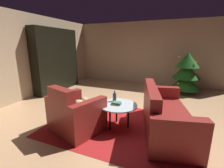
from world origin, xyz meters
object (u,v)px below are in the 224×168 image
object	(u,v)px
couch_red	(164,116)
bottle_on_table	(115,97)
armchair_red	(75,115)
book_stack_on_table	(116,103)
bookshelf_unit	(59,61)
coffee_table	(118,106)
decorated_tree	(186,73)

from	to	relation	value
couch_red	bottle_on_table	world-z (taller)	couch_red
armchair_red	book_stack_on_table	xyz separation A→B (m)	(0.68, 0.44, 0.18)
bookshelf_unit	book_stack_on_table	bearing A→B (deg)	-32.04
book_stack_on_table	coffee_table	bearing A→B (deg)	21.78
bottle_on_table	bookshelf_unit	bearing A→B (deg)	149.43
bookshelf_unit	couch_red	xyz separation A→B (m)	(3.85, -1.63, -0.77)
coffee_table	book_stack_on_table	bearing A→B (deg)	-158.22
bottle_on_table	couch_red	bearing A→B (deg)	3.03
coffee_table	decorated_tree	size ratio (longest dim) A/B	0.54
armchair_red	bottle_on_table	bearing A→B (deg)	46.18
bottle_on_table	decorated_tree	size ratio (longest dim) A/B	0.16
coffee_table	decorated_tree	bearing A→B (deg)	66.31
bookshelf_unit	bottle_on_table	xyz separation A→B (m)	(2.84, -1.68, -0.50)
couch_red	decorated_tree	distance (m)	2.88
armchair_red	book_stack_on_table	distance (m)	0.83
bookshelf_unit	bottle_on_table	world-z (taller)	bookshelf_unit
bookshelf_unit	couch_red	bearing A→B (deg)	-22.91
armchair_red	couch_red	xyz separation A→B (m)	(1.58, 0.66, -0.02)
couch_red	bottle_on_table	xyz separation A→B (m)	(-1.01, -0.05, 0.27)
couch_red	book_stack_on_table	xyz separation A→B (m)	(-0.90, -0.22, 0.20)
decorated_tree	bookshelf_unit	bearing A→B (deg)	-164.62
bookshelf_unit	book_stack_on_table	size ratio (longest dim) A/B	11.15
couch_red	bookshelf_unit	bearing A→B (deg)	157.09
armchair_red	bottle_on_table	xyz separation A→B (m)	(0.58, 0.60, 0.24)
bookshelf_unit	armchair_red	bearing A→B (deg)	-45.22
bookshelf_unit	couch_red	distance (m)	4.25
bookshelf_unit	bottle_on_table	distance (m)	3.34
armchair_red	couch_red	world-z (taller)	armchair_red
bottle_on_table	decorated_tree	bearing A→B (deg)	62.94
couch_red	coffee_table	bearing A→B (deg)	-166.69
coffee_table	decorated_tree	distance (m)	3.31
book_stack_on_table	decorated_tree	distance (m)	3.33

